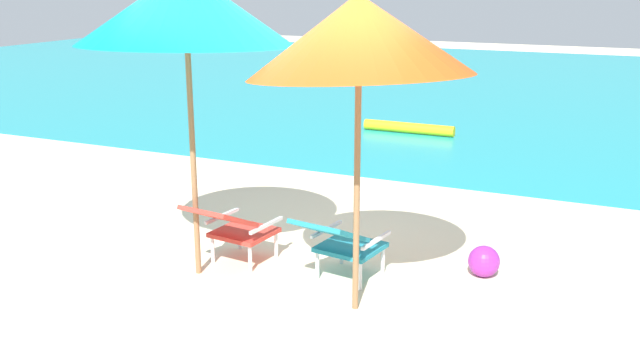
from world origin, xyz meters
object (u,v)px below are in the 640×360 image
Objects in this scene: lounge_chair_left at (233,225)px; beach_ball at (484,261)px; swim_buoy at (409,128)px; beach_umbrella_left at (185,8)px; beach_umbrella_right at (359,36)px; lounge_chair_right at (341,240)px.

lounge_chair_left is 2.32m from beach_ball.
lounge_chair_left reaches higher than swim_buoy.
beach_umbrella_left reaches higher than beach_ball.
beach_umbrella_left is 1.06× the size of beach_umbrella_right.
lounge_chair_right is 2.37m from beach_umbrella_left.
lounge_chair_right is at bearing 3.43° from lounge_chair_left.
beach_ball is (2.48, -5.59, 0.05)m from swim_buoy.
lounge_chair_right is 1.87m from beach_umbrella_right.
beach_umbrella_right is 2.47m from beach_ball.
beach_umbrella_right reaches higher than beach_ball.
lounge_chair_left is at bearing 52.20° from beach_umbrella_left.
lounge_chair_right reaches higher than swim_buoy.
lounge_chair_left is 0.36× the size of beach_umbrella_right.
lounge_chair_right is at bearing 126.50° from beach_umbrella_right.
lounge_chair_left is 2.00m from beach_umbrella_left.
beach_umbrella_left reaches higher than beach_umbrella_right.
beach_umbrella_right is at bearing -2.87° from beach_umbrella_left.
beach_ball reaches higher than swim_buoy.
swim_buoy is 0.62× the size of beach_umbrella_right.
lounge_chair_right is (1.36, -6.26, 0.31)m from swim_buoy.
beach_umbrella_left is (-1.27, -0.34, 1.97)m from lounge_chair_right.
swim_buoy is 1.70× the size of lounge_chair_right.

